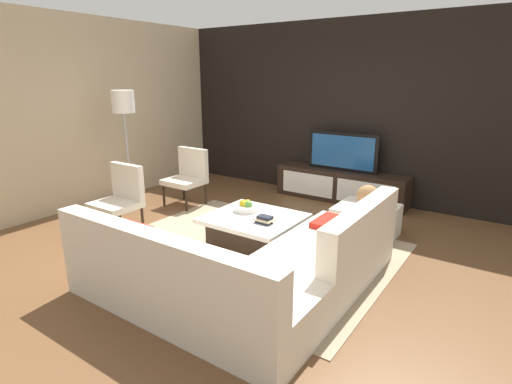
{
  "coord_description": "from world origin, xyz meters",
  "views": [
    {
      "loc": [
        2.41,
        -3.51,
        1.94
      ],
      "look_at": [
        -0.26,
        0.38,
        0.58
      ],
      "focal_mm": 28.29,
      "sensor_mm": 36.0,
      "label": 1
    }
  ],
  "objects": [
    {
      "name": "floor_lamp",
      "position": [
        -2.54,
        0.3,
        1.48
      ],
      "size": [
        0.32,
        0.32,
        1.75
      ],
      "color": "#A5A5AA",
      "rests_on": "ground"
    },
    {
      "name": "fruit_bowl",
      "position": [
        -0.28,
        0.2,
        0.43
      ],
      "size": [
        0.28,
        0.28,
        0.14
      ],
      "color": "silver",
      "rests_on": "coffee_table"
    },
    {
      "name": "ground_plane",
      "position": [
        0.0,
        0.0,
        0.0
      ],
      "size": [
        14.0,
        14.0,
        0.0
      ],
      "primitive_type": "plane",
      "color": "brown"
    },
    {
      "name": "sectional_couch",
      "position": [
        0.51,
        -0.84,
        0.28
      ],
      "size": [
        2.29,
        2.42,
        0.81
      ],
      "color": "beige",
      "rests_on": "ground"
    },
    {
      "name": "decorative_ball",
      "position": [
        0.87,
        1.14,
        0.54
      ],
      "size": [
        0.27,
        0.27,
        0.27
      ],
      "primitive_type": "sphere",
      "color": "#997247",
      "rests_on": "ottoman"
    },
    {
      "name": "feature_wall_back",
      "position": [
        0.0,
        2.7,
        1.4
      ],
      "size": [
        6.4,
        0.12,
        2.8
      ],
      "primitive_type": "cube",
      "color": "black",
      "rests_on": "ground"
    },
    {
      "name": "media_console",
      "position": [
        0.0,
        2.4,
        0.25
      ],
      "size": [
        2.1,
        0.45,
        0.5
      ],
      "color": "black",
      "rests_on": "ground"
    },
    {
      "name": "television",
      "position": [
        0.0,
        2.4,
        0.8
      ],
      "size": [
        1.14,
        0.06,
        0.6
      ],
      "color": "black",
      "rests_on": "media_console"
    },
    {
      "name": "accent_chair_near",
      "position": [
        -1.77,
        -0.44,
        0.49
      ],
      "size": [
        0.55,
        0.5,
        0.87
      ],
      "rotation": [
        0.0,
        0.0,
        -0.16
      ],
      "color": "black",
      "rests_on": "ground"
    },
    {
      "name": "area_rug",
      "position": [
        -0.1,
        0.0,
        0.01
      ],
      "size": [
        3.17,
        2.47,
        0.01
      ],
      "primitive_type": "cube",
      "color": "tan",
      "rests_on": "ground"
    },
    {
      "name": "book_stack",
      "position": [
        0.12,
        -0.02,
        0.42
      ],
      "size": [
        0.21,
        0.14,
        0.08
      ],
      "color": "#1E232D",
      "rests_on": "coffee_table"
    },
    {
      "name": "side_wall_left",
      "position": [
        -3.2,
        0.2,
        1.4
      ],
      "size": [
        0.12,
        5.2,
        2.8
      ],
      "primitive_type": "cube",
      "color": "#C6B28E",
      "rests_on": "ground"
    },
    {
      "name": "ottoman",
      "position": [
        0.87,
        1.14,
        0.2
      ],
      "size": [
        0.7,
        0.7,
        0.4
      ],
      "primitive_type": "cube",
      "color": "beige",
      "rests_on": "ground"
    },
    {
      "name": "accent_chair_far",
      "position": [
        -1.89,
        0.9,
        0.49
      ],
      "size": [
        0.56,
        0.51,
        0.87
      ],
      "rotation": [
        0.0,
        0.0,
        0.02
      ],
      "color": "black",
      "rests_on": "ground"
    },
    {
      "name": "coffee_table",
      "position": [
        -0.1,
        0.1,
        0.2
      ],
      "size": [
        1.05,
        0.94,
        0.38
      ],
      "color": "black",
      "rests_on": "ground"
    }
  ]
}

